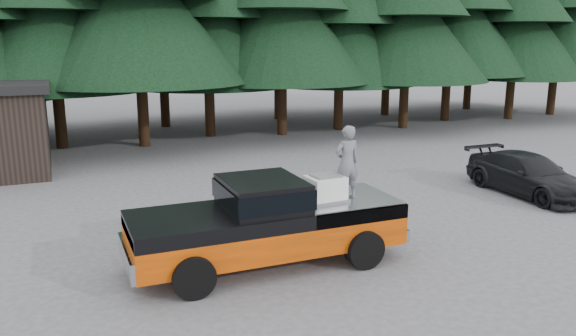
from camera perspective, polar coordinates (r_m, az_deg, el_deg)
name	(u,v)px	position (r m, az deg, el deg)	size (l,w,h in m)	color
ground	(286,249)	(13.22, -0.19, -8.27)	(120.00, 120.00, 0.00)	#474749
pickup_truck	(267,235)	(12.17, -2.15, -6.86)	(6.00, 2.04, 1.33)	#DD4701
truck_cab	(262,193)	(11.84, -2.64, -2.54)	(1.66, 1.90, 0.59)	black
air_compressor	(325,189)	(12.25, 3.82, -2.17)	(0.78, 0.64, 0.53)	silver
man_on_bed	(347,162)	(12.36, 6.00, 0.57)	(0.60, 0.39, 1.64)	#595A60
parked_car	(528,175)	(19.17, 23.21, -0.61)	(1.78, 4.37, 1.27)	black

